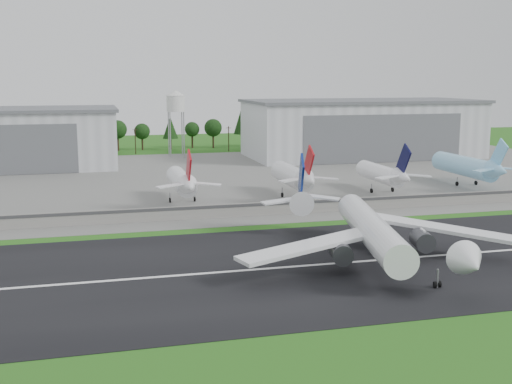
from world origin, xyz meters
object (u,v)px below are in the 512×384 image
object	(u,v)px
parked_jet_red_b	(295,177)
parked_jet_navy	(385,174)
parked_jet_red_a	(183,182)
parked_jet_skyblue	(470,167)
main_airliner	(373,237)

from	to	relation	value
parked_jet_red_b	parked_jet_navy	distance (m)	28.46
parked_jet_red_a	parked_jet_navy	distance (m)	61.45
parked_jet_navy	parked_jet_skyblue	distance (m)	32.83
parked_jet_skyblue	parked_jet_red_b	bearing A→B (deg)	-175.28
main_airliner	parked_jet_red_b	xyz separation A→B (m)	(6.29, 67.00, 1.40)
parked_jet_red_b	parked_jet_red_a	bearing A→B (deg)	-179.95
main_airliner	parked_jet_navy	bearing A→B (deg)	-104.74
main_airliner	parked_jet_navy	distance (m)	75.45
parked_jet_red_a	parked_jet_red_b	distance (m)	32.99
parked_jet_red_b	parked_jet_navy	xyz separation A→B (m)	(28.46, -0.05, -0.30)
main_airliner	parked_jet_red_a	world-z (taller)	main_airliner
parked_jet_red_b	parked_jet_navy	bearing A→B (deg)	-0.09
main_airliner	parked_jet_skyblue	xyz separation A→B (m)	(67.19, 72.03, 1.57)
main_airliner	parked_jet_red_b	bearing A→B (deg)	-82.68
parked_jet_red_a	main_airliner	bearing A→B (deg)	-68.27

